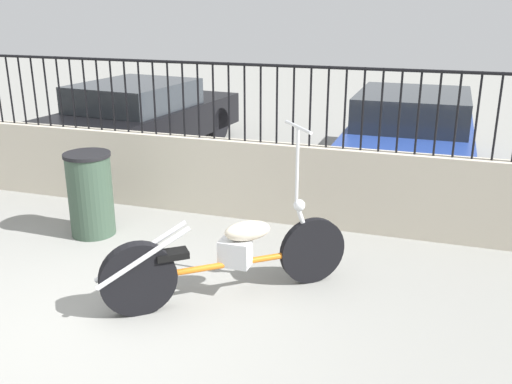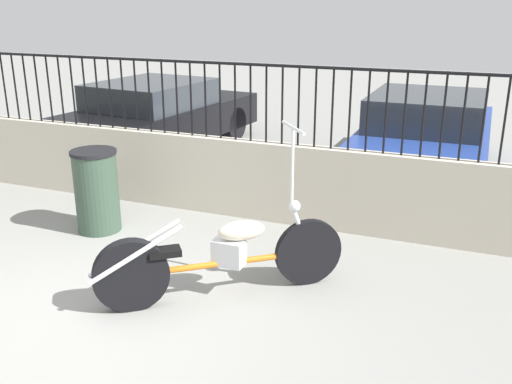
{
  "view_description": "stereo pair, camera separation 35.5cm",
  "coord_description": "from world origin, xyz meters",
  "px_view_note": "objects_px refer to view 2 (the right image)",
  "views": [
    {
      "loc": [
        2.71,
        -3.42,
        2.6
      ],
      "look_at": [
        0.97,
        1.89,
        0.7
      ],
      "focal_mm": 40.0,
      "sensor_mm": 36.0,
      "label": 1
    },
    {
      "loc": [
        3.04,
        -3.3,
        2.6
      ],
      "look_at": [
        0.97,
        1.89,
        0.7
      ],
      "focal_mm": 40.0,
      "sensor_mm": 36.0,
      "label": 2
    }
  ],
  "objects_px": {
    "motorcycle_orange": "(210,257)",
    "car_blue": "(426,134)",
    "car_black": "(158,115)",
    "trash_bin": "(97,191)"
  },
  "relations": [
    {
      "from": "trash_bin",
      "to": "car_black",
      "type": "bearing_deg",
      "value": 110.2
    },
    {
      "from": "trash_bin",
      "to": "motorcycle_orange",
      "type": "bearing_deg",
      "value": -26.49
    },
    {
      "from": "motorcycle_orange",
      "to": "car_blue",
      "type": "relative_size",
      "value": 0.48
    },
    {
      "from": "trash_bin",
      "to": "car_black",
      "type": "height_order",
      "value": "car_black"
    },
    {
      "from": "motorcycle_orange",
      "to": "car_blue",
      "type": "bearing_deg",
      "value": 35.1
    },
    {
      "from": "trash_bin",
      "to": "car_black",
      "type": "distance_m",
      "value": 3.76
    },
    {
      "from": "car_black",
      "to": "motorcycle_orange",
      "type": "bearing_deg",
      "value": -137.93
    },
    {
      "from": "car_blue",
      "to": "trash_bin",
      "type": "bearing_deg",
      "value": 138.76
    },
    {
      "from": "motorcycle_orange",
      "to": "trash_bin",
      "type": "height_order",
      "value": "motorcycle_orange"
    },
    {
      "from": "car_black",
      "to": "trash_bin",
      "type": "bearing_deg",
      "value": -153.48
    }
  ]
}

